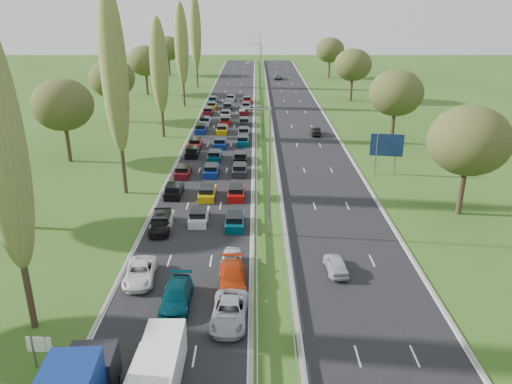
{
  "coord_description": "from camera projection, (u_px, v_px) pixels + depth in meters",
  "views": [
    {
      "loc": [
        3.26,
        1.1,
        20.31
      ],
      "look_at": [
        3.29,
        50.26,
        1.5
      ],
      "focal_mm": 35.0,
      "sensor_mm": 36.0,
      "label": 1
    }
  ],
  "objects": [
    {
      "name": "far_car_2",
      "position": [
        277.0,
        77.0,
        139.14
      ],
      "size": [
        2.36,
        5.0,
        1.38
      ],
      "primitive_type": "imported",
      "rotation": [
        0.0,
        0.0,
        3.16
      ],
      "color": "slate",
      "rests_on": "far_carriageway"
    },
    {
      "name": "woodland_right",
      "position": [
        413.0,
        104.0,
        65.76
      ],
      "size": [
        8.0,
        153.0,
        11.1
      ],
      "color": "#2D2116",
      "rests_on": "ground"
    },
    {
      "name": "near_car_3",
      "position": [
        160.0,
        223.0,
        47.11
      ],
      "size": [
        2.23,
        4.83,
        1.37
      ],
      "primitive_type": "imported",
      "rotation": [
        0.0,
        0.0,
        0.07
      ],
      "color": "black",
      "rests_on": "near_carriageway"
    },
    {
      "name": "info_sign",
      "position": [
        40.0,
        348.0,
        29.18
      ],
      "size": [
        1.5,
        0.19,
        2.1
      ],
      "color": "gray",
      "rests_on": "ground"
    },
    {
      "name": "near_car_10",
      "position": [
        229.0,
        312.0,
        33.6
      ],
      "size": [
        2.6,
        5.24,
        1.43
      ],
      "primitive_type": "imported",
      "rotation": [
        0.0,
        0.0,
        -0.05
      ],
      "color": "#9EA1A7",
      "rests_on": "near_carriageway"
    },
    {
      "name": "woodland_left",
      "position": [
        53.0,
        110.0,
        61.96
      ],
      "size": [
        8.0,
        166.0,
        11.1
      ],
      "color": "#2D2116",
      "rests_on": "ground"
    },
    {
      "name": "poplar_row",
      "position": [
        143.0,
        66.0,
        65.46
      ],
      "size": [
        2.8,
        127.8,
        22.44
      ],
      "color": "#2D2116",
      "rests_on": "ground"
    },
    {
      "name": "traffic_queue_fill",
      "position": [
        221.0,
        137.0,
        78.21
      ],
      "size": [
        9.08,
        69.07,
        0.8
      ],
      "color": "silver",
      "rests_on": "ground"
    },
    {
      "name": "direction_sign",
      "position": [
        387.0,
        147.0,
        61.36
      ],
      "size": [
        3.96,
        0.75,
        5.2
      ],
      "color": "gray",
      "rests_on": "ground"
    },
    {
      "name": "central_reservation",
      "position": [
        263.0,
        128.0,
        83.09
      ],
      "size": [
        2.36,
        215.0,
        0.32
      ],
      "color": "gray",
      "rests_on": "ground"
    },
    {
      "name": "ground",
      "position": [
        263.0,
        135.0,
        80.95
      ],
      "size": [
        260.0,
        260.0,
        0.0
      ],
      "primitive_type": "plane",
      "color": "#2C4E18",
      "rests_on": "ground"
    },
    {
      "name": "near_car_12",
      "position": [
        231.0,
        261.0,
        40.27
      ],
      "size": [
        1.74,
        4.02,
        1.35
      ],
      "primitive_type": "imported",
      "rotation": [
        0.0,
        0.0,
        -0.04
      ],
      "color": "white",
      "rests_on": "near_carriageway"
    },
    {
      "name": "near_car_7",
      "position": [
        177.0,
        296.0,
        35.41
      ],
      "size": [
        2.07,
        5.03,
        1.46
      ],
      "primitive_type": "imported",
      "rotation": [
        0.0,
        0.0,
        0.01
      ],
      "color": "#043845",
      "rests_on": "near_carriageway"
    },
    {
      "name": "near_carriageway",
      "position": [
        223.0,
        131.0,
        83.28
      ],
      "size": [
        10.5,
        215.0,
        0.04
      ],
      "primitive_type": "cube",
      "color": "black",
      "rests_on": "ground"
    },
    {
      "name": "far_car_0",
      "position": [
        336.0,
        264.0,
        39.83
      ],
      "size": [
        1.76,
        3.89,
        1.3
      ],
      "primitive_type": "imported",
      "rotation": [
        0.0,
        0.0,
        3.2
      ],
      "color": "#ABAFB5",
      "rests_on": "far_carriageway"
    },
    {
      "name": "lamp_columns",
      "position": [
        264.0,
        101.0,
        76.94
      ],
      "size": [
        0.18,
        140.18,
        12.0
      ],
      "color": "gray",
      "rests_on": "ground"
    },
    {
      "name": "far_carriageway",
      "position": [
        303.0,
        131.0,
        83.29
      ],
      "size": [
        10.5,
        215.0,
        0.04
      ],
      "primitive_type": "cube",
      "color": "black",
      "rests_on": "ground"
    },
    {
      "name": "far_car_1",
      "position": [
        316.0,
        131.0,
        80.8
      ],
      "size": [
        1.51,
        4.0,
        1.3
      ],
      "primitive_type": "imported",
      "rotation": [
        0.0,
        0.0,
        3.11
      ],
      "color": "black",
      "rests_on": "far_carriageway"
    },
    {
      "name": "near_car_11",
      "position": [
        232.0,
        277.0,
        37.86
      ],
      "size": [
        2.34,
        5.19,
        1.48
      ],
      "primitive_type": "imported",
      "rotation": [
        0.0,
        0.0,
        0.05
      ],
      "color": "#B5330B",
      "rests_on": "near_carriageway"
    },
    {
      "name": "near_car_2",
      "position": [
        140.0,
        272.0,
        38.61
      ],
      "size": [
        2.59,
        5.0,
        1.35
      ],
      "primitive_type": "imported",
      "rotation": [
        0.0,
        0.0,
        0.08
      ],
      "color": "silver",
      "rests_on": "near_carriageway"
    },
    {
      "name": "white_van_front",
      "position": [
        161.0,
        362.0,
        28.31
      ],
      "size": [
        2.24,
        5.7,
        2.29
      ],
      "rotation": [
        0.0,
        0.0,
        -0.0
      ],
      "color": "white",
      "rests_on": "near_carriageway"
    }
  ]
}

